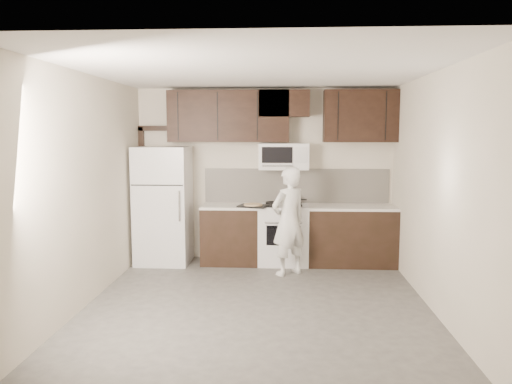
# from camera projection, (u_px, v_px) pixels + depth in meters

# --- Properties ---
(floor) EXTENTS (4.50, 4.50, 0.00)m
(floor) POSITION_uv_depth(u_px,v_px,m) (257.00, 306.00, 5.83)
(floor) COLOR #4B4846
(floor) RESTS_ON ground
(back_wall) EXTENTS (4.00, 0.00, 4.00)m
(back_wall) POSITION_uv_depth(u_px,v_px,m) (265.00, 175.00, 7.90)
(back_wall) COLOR beige
(back_wall) RESTS_ON ground
(ceiling) EXTENTS (4.50, 4.50, 0.00)m
(ceiling) POSITION_uv_depth(u_px,v_px,m) (257.00, 70.00, 5.50)
(ceiling) COLOR white
(ceiling) RESTS_ON back_wall
(counter_run) EXTENTS (2.95, 0.64, 0.91)m
(counter_run) POSITION_uv_depth(u_px,v_px,m) (303.00, 235.00, 7.66)
(counter_run) COLOR black
(counter_run) RESTS_ON floor
(stove) EXTENTS (0.76, 0.66, 0.94)m
(stove) POSITION_uv_depth(u_px,v_px,m) (283.00, 234.00, 7.68)
(stove) COLOR white
(stove) RESTS_ON floor
(backsplash) EXTENTS (2.90, 0.02, 0.54)m
(backsplash) POSITION_uv_depth(u_px,v_px,m) (296.00, 186.00, 7.88)
(backsplash) COLOR beige
(backsplash) RESTS_ON counter_run
(upper_cabinets) EXTENTS (3.48, 0.35, 0.78)m
(upper_cabinets) POSITION_uv_depth(u_px,v_px,m) (278.00, 115.00, 7.60)
(upper_cabinets) COLOR black
(upper_cabinets) RESTS_ON back_wall
(microwave) EXTENTS (0.76, 0.42, 0.40)m
(microwave) POSITION_uv_depth(u_px,v_px,m) (284.00, 156.00, 7.65)
(microwave) COLOR white
(microwave) RESTS_ON upper_cabinets
(refrigerator) EXTENTS (0.80, 0.76, 1.80)m
(refrigerator) POSITION_uv_depth(u_px,v_px,m) (163.00, 205.00, 7.68)
(refrigerator) COLOR white
(refrigerator) RESTS_ON floor
(door_trim) EXTENTS (0.50, 0.08, 2.12)m
(door_trim) POSITION_uv_depth(u_px,v_px,m) (145.00, 181.00, 7.98)
(door_trim) COLOR black
(door_trim) RESTS_ON floor
(saucepan) EXTENTS (0.26, 0.15, 0.15)m
(saucepan) POSITION_uv_depth(u_px,v_px,m) (295.00, 200.00, 7.76)
(saucepan) COLOR silver
(saucepan) RESTS_ON stove
(baking_tray) EXTENTS (0.49, 0.41, 0.02)m
(baking_tray) POSITION_uv_depth(u_px,v_px,m) (253.00, 206.00, 7.47)
(baking_tray) COLOR black
(baking_tray) RESTS_ON counter_run
(pizza) EXTENTS (0.35, 0.35, 0.02)m
(pizza) POSITION_uv_depth(u_px,v_px,m) (253.00, 205.00, 7.46)
(pizza) COLOR beige
(pizza) RESTS_ON baking_tray
(person) EXTENTS (0.67, 0.64, 1.54)m
(person) POSITION_uv_depth(u_px,v_px,m) (289.00, 221.00, 7.04)
(person) COLOR white
(person) RESTS_ON floor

